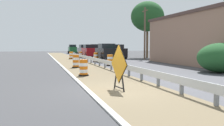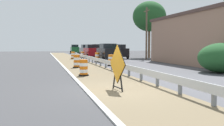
{
  "view_description": "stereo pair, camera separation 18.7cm",
  "coord_description": "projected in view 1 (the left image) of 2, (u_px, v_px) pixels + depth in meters",
  "views": [
    {
      "loc": [
        -3.2,
        -10.44,
        1.9
      ],
      "look_at": [
        1.13,
        4.95,
        0.82
      ],
      "focal_mm": 41.02,
      "sensor_mm": 36.0,
      "label": 1
    },
    {
      "loc": [
        -3.02,
        -10.49,
        1.9
      ],
      "look_at": [
        1.13,
        4.95,
        0.82
      ],
      "focal_mm": 41.02,
      "sensor_mm": 36.0,
      "label": 2
    }
  ],
  "objects": [
    {
      "name": "median_dirt_strip",
      "position": [
        130.0,
        89.0,
        11.17
      ],
      "size": [
        3.52,
        120.0,
        0.01
      ],
      "primitive_type": "cube",
      "color": "#706047",
      "rests_on": "ground"
    },
    {
      "name": "traffic_barrel_far",
      "position": [
        96.0,
        58.0,
        30.15
      ],
      "size": [
        0.66,
        0.66,
        1.11
      ],
      "color": "orange",
      "rests_on": "ground"
    },
    {
      "name": "traffic_barrel_farther",
      "position": [
        71.0,
        56.0,
        36.58
      ],
      "size": [
        0.69,
        0.69,
        1.05
      ],
      "color": "orange",
      "rests_on": "ground"
    },
    {
      "name": "curb_near_edge",
      "position": [
        88.0,
        91.0,
        10.67
      ],
      "size": [
        0.2,
        120.0,
        0.11
      ],
      "primitive_type": "cube",
      "color": "#ADADA8",
      "rests_on": "ground"
    },
    {
      "name": "traffic_barrel_nearest",
      "position": [
        84.0,
        69.0,
        16.14
      ],
      "size": [
        0.65,
        0.65,
        1.03
      ],
      "color": "orange",
      "rests_on": "ground"
    },
    {
      "name": "car_trailing_far_lane",
      "position": [
        89.0,
        51.0,
        40.99
      ],
      "size": [
        2.06,
        4.52,
        2.1
      ],
      "rotation": [
        0.0,
        0.0,
        1.6
      ],
      "color": "maroon",
      "rests_on": "ground"
    },
    {
      "name": "traffic_barrel_close",
      "position": [
        76.0,
        62.0,
        22.18
      ],
      "size": [
        0.67,
        0.67,
        1.11
      ],
      "color": "orange",
      "rests_on": "ground"
    },
    {
      "name": "car_distant_a",
      "position": [
        117.0,
        52.0,
        37.99
      ],
      "size": [
        1.97,
        4.44,
        2.09
      ],
      "rotation": [
        0.0,
        0.0,
        -1.56
      ],
      "color": "black",
      "rests_on": "ground"
    },
    {
      "name": "utility_pole_mid",
      "position": [
        145.0,
        32.0,
        35.73
      ],
      "size": [
        0.24,
        1.8,
        7.25
      ],
      "color": "brown",
      "rests_on": "ground"
    },
    {
      "name": "car_mid_far_lane",
      "position": [
        92.0,
        50.0,
        57.34
      ],
      "size": [
        2.05,
        4.27,
        1.99
      ],
      "rotation": [
        0.0,
        0.0,
        -1.55
      ],
      "color": "maroon",
      "rests_on": "ground"
    },
    {
      "name": "car_distant_b",
      "position": [
        72.0,
        49.0,
        62.16
      ],
      "size": [
        2.13,
        4.68,
        2.17
      ],
      "rotation": [
        0.0,
        0.0,
        1.54
      ],
      "color": "#195128",
      "rests_on": "ground"
    },
    {
      "name": "warning_sign_diamond",
      "position": [
        119.0,
        66.0,
        10.9
      ],
      "size": [
        0.22,
        1.69,
        1.99
      ],
      "rotation": [
        0.0,
        0.0,
        3.25
      ],
      "color": "black",
      "rests_on": "ground"
    },
    {
      "name": "traffic_barrel_farthest",
      "position": [
        81.0,
        55.0,
        40.62
      ],
      "size": [
        0.73,
        0.73,
        0.96
      ],
      "color": "orange",
      "rests_on": "ground"
    },
    {
      "name": "ground_plane",
      "position": [
        118.0,
        90.0,
        11.02
      ],
      "size": [
        160.0,
        160.0,
        0.0
      ],
      "primitive_type": "plane",
      "color": "#3D3D3F"
    },
    {
      "name": "bush_roadside",
      "position": [
        221.0,
        58.0,
        18.05
      ],
      "size": [
        3.31,
        3.31,
        2.11
      ],
      "primitive_type": "ellipsoid",
      "color": "#1E4C23",
      "rests_on": "ground"
    },
    {
      "name": "car_trailing_near_lane",
      "position": [
        95.0,
        50.0,
        51.91
      ],
      "size": [
        2.1,
        4.05,
        2.21
      ],
      "rotation": [
        0.0,
        0.0,
        -1.59
      ],
      "color": "black",
      "rests_on": "ground"
    },
    {
      "name": "car_lead_far_lane",
      "position": [
        84.0,
        50.0,
        46.71
      ],
      "size": [
        2.2,
        4.6,
        2.11
      ],
      "rotation": [
        0.0,
        0.0,
        1.6
      ],
      "color": "#4C5156",
      "rests_on": "ground"
    },
    {
      "name": "car_lead_near_lane",
      "position": [
        106.0,
        53.0,
        30.68
      ],
      "size": [
        1.99,
        4.5,
        2.15
      ],
      "rotation": [
        0.0,
        0.0,
        1.58
      ],
      "color": "black",
      "rests_on": "ground"
    },
    {
      "name": "roadside_shop_near",
      "position": [
        208.0,
        39.0,
        25.89
      ],
      "size": [
        6.48,
        15.22,
        5.17
      ],
      "color": "#93705B",
      "rests_on": "ground"
    },
    {
      "name": "tree_roadside",
      "position": [
        147.0,
        17.0,
        40.12
      ],
      "size": [
        5.2,
        5.2,
        8.84
      ],
      "color": "brown",
      "rests_on": "ground"
    },
    {
      "name": "traffic_barrel_mid",
      "position": [
        110.0,
        61.0,
        24.51
      ],
      "size": [
        0.68,
        0.68,
        1.06
      ],
      "color": "orange",
      "rests_on": "ground"
    },
    {
      "name": "guardrail_median",
      "position": [
        140.0,
        71.0,
        14.01
      ],
      "size": [
        0.18,
        59.99,
        0.71
      ],
      "color": "silver",
      "rests_on": "ground"
    }
  ]
}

